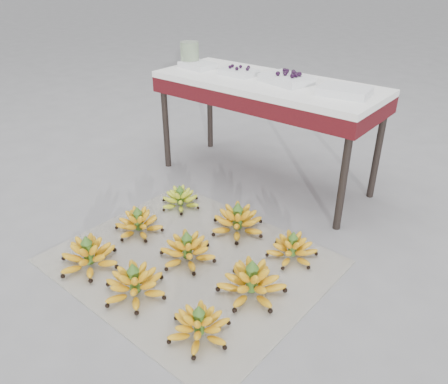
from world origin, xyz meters
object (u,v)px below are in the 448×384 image
Objects in this scene: bunch_mid_right at (252,282)px; tray_right at (287,79)px; bunch_front_center at (135,284)px; bunch_back_center at (238,221)px; bunch_back_left at (180,199)px; bunch_front_right at (199,326)px; tray_left at (239,72)px; bunch_mid_center at (187,250)px; bunch_back_right at (292,249)px; newspaper_mat at (191,261)px; vendor_table at (266,92)px; bunch_mid_left at (139,223)px; glass_jar at (190,54)px; tray_far_left at (198,65)px; tray_far_right at (345,91)px; bunch_front_left at (89,256)px.

tray_right is (-0.47, 0.99, 0.63)m from bunch_mid_right.
bunch_front_center is 0.69m from bunch_back_center.
bunch_front_right is at bearing -33.39° from bunch_back_left.
bunch_front_right is 1.65m from tray_left.
bunch_mid_center is at bearing -66.37° from tray_left.
bunch_back_center is 1.01× the size of bunch_back_right.
bunch_back_right is 1.42× the size of tray_left.
bunch_back_center is 1.01× the size of tray_right.
bunch_mid_right is at bearing -49.99° from tray_left.
bunch_front_center reaches higher than newspaper_mat.
bunch_back_center is (-0.34, 0.69, 0.01)m from bunch_front_right.
bunch_mid_center is at bearing -77.50° from vendor_table.
bunch_mid_left is 0.77m from bunch_mid_right.
bunch_mid_right is at bearing -107.08° from bunch_back_right.
bunch_back_right is at bearing 7.37° from bunch_back_left.
glass_jar reaches higher than bunch_mid_center.
bunch_mid_center is at bearing -51.51° from tray_far_left.
bunch_mid_center is at bearing -99.70° from bunch_back_center.
bunch_front_right is 0.89× the size of bunch_mid_right.
tray_left is at bearing 2.73° from tray_far_left.
bunch_back_left is (-0.78, 0.36, -0.01)m from bunch_mid_right.
bunch_mid_right reaches higher than bunch_mid_center.
bunch_back_center is (0.04, 0.36, 0.00)m from bunch_mid_center.
vendor_table is (0.16, 0.95, 0.54)m from bunch_mid_left.
bunch_mid_left is 1.32m from tray_far_right.
bunch_front_center is at bearing -52.23° from bunch_back_left.
vendor_table is 0.51m from tray_far_right.
bunch_mid_right is (0.39, -0.00, 0.01)m from bunch_mid_center.
vendor_table is (-0.59, 1.30, 0.54)m from bunch_front_right.
newspaper_mat is at bearing -65.37° from tray_left.
tray_left is at bearing 80.20° from bunch_mid_left.
bunch_mid_right is at bearing -16.10° from bunch_back_left.
vendor_table is at bearing 106.63° from bunch_mid_right.
tray_far_left is at bearing 99.59° from bunch_mid_left.
bunch_back_left is (-0.38, 0.69, -0.01)m from bunch_front_center.
tray_left is at bearing 101.51° from bunch_back_left.
tray_left reaches higher than bunch_front_left.
bunch_back_left is 1.13× the size of tray_far_left.
tray_far_left is 0.11m from glass_jar.
glass_jar is at bearing 141.35° from bunch_back_center.
bunch_back_left is (-0.01, 0.34, -0.00)m from bunch_mid_left.
tray_far_right is (-0.10, 0.62, 0.64)m from bunch_back_right.
bunch_mid_left is 1.11m from vendor_table.
bunch_mid_center is 1.18m from tray_right.
vendor_table reaches higher than bunch_back_center.
bunch_back_left is at bearing 162.01° from bunch_back_right.
tray_left is (-0.41, 1.29, 0.63)m from bunch_front_center.
glass_jar reaches higher than bunch_front_right.
bunch_front_right is at bearing -108.33° from bunch_back_right.
tray_right is (0.13, 0.01, 0.10)m from vendor_table.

